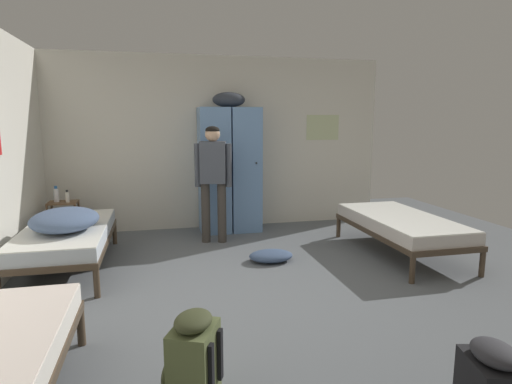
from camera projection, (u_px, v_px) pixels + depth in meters
The scene contains 12 objects.
ground_plane at pixel (262, 292), 4.19m from camera, with size 8.74×8.74×0.00m, color slate.
room_backdrop at pixel (126, 151), 4.97m from camera, with size 5.17×5.52×2.63m.
locker_bank at pixel (229, 167), 6.40m from camera, with size 0.90×0.55×2.07m.
shelf_unit at pixel (64, 218), 5.84m from camera, with size 0.38×0.30×0.57m.
bed_left_rear at pixel (67, 236), 4.78m from camera, with size 0.90×1.90×0.49m.
bed_right at pixel (401, 224), 5.32m from camera, with size 0.90×1.90×0.49m.
bedding_heap at pixel (65, 220), 4.59m from camera, with size 0.70×0.86×0.23m.
person_traveler at pixel (213, 173), 5.76m from camera, with size 0.49×0.27×1.59m.
water_bottle at pixel (56, 195), 5.78m from camera, with size 0.07×0.07×0.22m.
lotion_bottle at pixel (67, 197), 5.76m from camera, with size 0.05×0.05×0.17m.
backpack_olive at pixel (193, 358), 2.54m from camera, with size 0.40×0.39×0.55m.
clothes_pile_denim at pixel (271, 256), 5.09m from camera, with size 0.53×0.37×0.13m.
Camera 1 is at (-0.96, -3.85, 1.66)m, focal length 29.98 mm.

